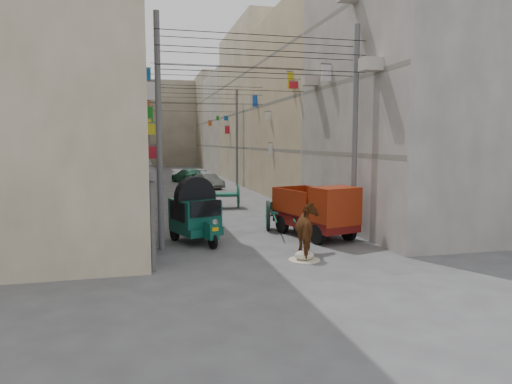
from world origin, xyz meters
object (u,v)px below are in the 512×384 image
object	(u,v)px
second_cart	(226,195)
distant_car_grey	(209,181)
tonga_cart	(282,215)
distant_car_white	(198,192)
auto_rickshaw	(195,213)
horse	(309,230)
mini_truck	(321,213)
feed_sack	(304,255)
distant_car_green	(188,176)

from	to	relation	value
second_cart	distant_car_grey	size ratio (longest dim) A/B	0.47
second_cart	tonga_cart	bearing A→B (deg)	-73.82
tonga_cart	distant_car_white	world-z (taller)	tonga_cart
auto_rickshaw	tonga_cart	xyz separation A→B (m)	(3.79, 1.43, -0.44)
horse	second_cart	bearing A→B (deg)	-72.82
second_cart	distant_car_grey	world-z (taller)	second_cart
mini_truck	feed_sack	distance (m)	3.46
distant_car_grey	auto_rickshaw	bearing A→B (deg)	-116.60
feed_sack	distant_car_green	distance (m)	28.54
horse	auto_rickshaw	bearing A→B (deg)	-27.08
tonga_cart	second_cart	world-z (taller)	second_cart
feed_sack	tonga_cart	bearing A→B (deg)	81.10
tonga_cart	distant_car_green	xyz separation A→B (m)	(-1.63, 23.63, -0.01)
auto_rickshaw	feed_sack	distance (m)	4.69
mini_truck	distant_car_grey	xyz separation A→B (m)	(-1.49, 20.13, -0.41)
mini_truck	distant_car_green	xyz separation A→B (m)	(-2.58, 25.63, -0.35)
horse	distant_car_white	world-z (taller)	horse
distant_car_green	second_cart	bearing A→B (deg)	72.19
auto_rickshaw	tonga_cart	distance (m)	4.08
horse	distant_car_white	xyz separation A→B (m)	(-1.93, 14.43, -0.24)
mini_truck	tonga_cart	bearing A→B (deg)	100.67
mini_truck	auto_rickshaw	bearing A→B (deg)	158.41
feed_sack	distant_car_green	world-z (taller)	distant_car_green
tonga_cart	distant_car_grey	world-z (taller)	tonga_cart
mini_truck	second_cart	size ratio (longest dim) A/B	2.40
horse	distant_car_green	world-z (taller)	horse
mini_truck	distant_car_grey	size ratio (longest dim) A/B	1.12
tonga_cart	second_cart	distance (m)	7.13
mini_truck	second_cart	bearing A→B (deg)	88.27
mini_truck	distant_car_white	bearing A→B (deg)	90.44
mini_truck	feed_sack	size ratio (longest dim) A/B	6.41
tonga_cart	distant_car_green	bearing A→B (deg)	106.85
second_cart	feed_sack	bearing A→B (deg)	-81.23
auto_rickshaw	distant_car_green	size ratio (longest dim) A/B	0.62
mini_truck	horse	xyz separation A→B (m)	(-1.36, -2.33, -0.16)
distant_car_grey	second_cart	bearing A→B (deg)	-110.27
distant_car_white	distant_car_grey	size ratio (longest dim) A/B	0.98
second_cart	distant_car_grey	xyz separation A→B (m)	(0.61, 11.10, -0.12)
distant_car_white	distant_car_grey	bearing A→B (deg)	-114.13
auto_rickshaw	tonga_cart	world-z (taller)	auto_rickshaw
feed_sack	distant_car_grey	size ratio (longest dim) A/B	0.17
feed_sack	mini_truck	bearing A→B (deg)	59.33
tonga_cart	distant_car_white	distance (m)	10.37
distant_car_grey	feed_sack	bearing A→B (deg)	-107.72
distant_car_grey	distant_car_green	bearing A→B (deg)	84.09
distant_car_white	horse	bearing A→B (deg)	86.14
distant_car_grey	horse	bearing A→B (deg)	-106.82
tonga_cart	mini_truck	world-z (taller)	mini_truck
auto_rickshaw	distant_car_green	bearing A→B (deg)	66.02
auto_rickshaw	tonga_cart	size ratio (longest dim) A/B	0.93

